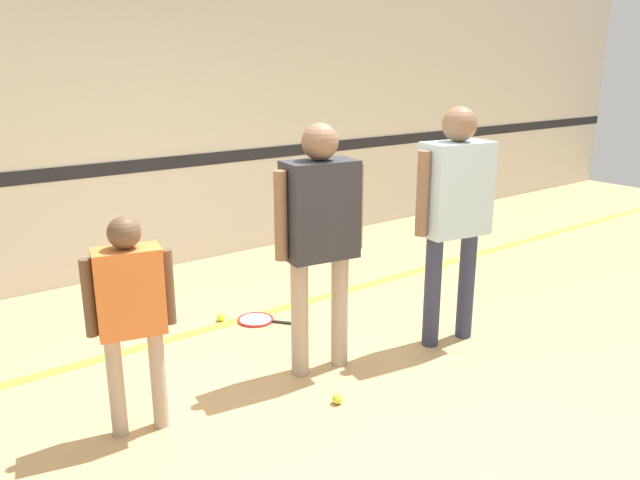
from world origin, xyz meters
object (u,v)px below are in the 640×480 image
person_instructor (320,223)px  tennis_ball_by_spare_racket (221,317)px  person_student_left (130,303)px  person_student_right (455,201)px  racket_spare_on_floor (258,320)px  tennis_ball_near_instructor (337,398)px

person_instructor → tennis_ball_by_spare_racket: bearing=106.8°
person_student_left → person_student_right: (2.22, -0.24, 0.29)m
person_student_right → racket_spare_on_floor: (-0.92, 1.13, -1.03)m
person_instructor → racket_spare_on_floor: (0.08, 0.92, -0.99)m
racket_spare_on_floor → tennis_ball_near_instructor: size_ratio=7.35×
person_student_right → racket_spare_on_floor: bearing=-41.5°
person_student_right → tennis_ball_near_instructor: person_student_right is taller
person_student_right → tennis_ball_by_spare_racket: (-1.15, 1.31, -1.00)m
tennis_ball_near_instructor → tennis_ball_by_spare_racket: size_ratio=1.00×
person_student_right → tennis_ball_by_spare_racket: 2.01m
person_student_left → tennis_ball_near_instructor: person_student_left is taller
tennis_ball_by_spare_racket → person_instructor: bearing=-82.4°
person_student_right → tennis_ball_near_instructor: bearing=19.2°
person_instructor → tennis_ball_near_instructor: size_ratio=24.38×
person_student_right → tennis_ball_by_spare_racket: bearing=-39.2°
person_student_left → racket_spare_on_floor: (1.30, 0.89, -0.74)m
tennis_ball_near_instructor → tennis_ball_by_spare_racket: same height
person_student_left → tennis_ball_by_spare_racket: person_student_left is taller
person_student_left → tennis_ball_by_spare_racket: bearing=58.5°
person_instructor → person_student_right: person_student_right is taller
person_instructor → tennis_ball_by_spare_racket: 1.46m
person_instructor → racket_spare_on_floor: size_ratio=3.32×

